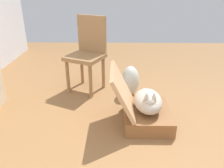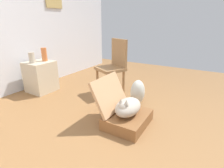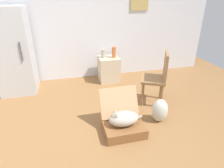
{
  "view_description": "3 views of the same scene",
  "coord_description": "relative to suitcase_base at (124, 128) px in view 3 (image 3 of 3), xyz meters",
  "views": [
    {
      "loc": [
        -1.65,
        0.27,
        1.36
      ],
      "look_at": [
        0.64,
        0.31,
        0.33
      ],
      "focal_mm": 36.51,
      "sensor_mm": 36.0,
      "label": 1
    },
    {
      "loc": [
        -1.37,
        -0.88,
        1.24
      ],
      "look_at": [
        0.44,
        0.19,
        0.49
      ],
      "focal_mm": 27.94,
      "sensor_mm": 36.0,
      "label": 2
    },
    {
      "loc": [
        -0.33,
        -2.25,
        1.88
      ],
      "look_at": [
        0.37,
        0.55,
        0.52
      ],
      "focal_mm": 30.92,
      "sensor_mm": 36.0,
      "label": 3
    }
  ],
  "objects": [
    {
      "name": "suitcase_lid",
      "position": [
        0.0,
        0.26,
        0.29
      ],
      "size": [
        0.59,
        0.25,
        0.44
      ],
      "primitive_type": "cube",
      "rotation": [
        1.1,
        0.0,
        0.0
      ],
      "color": "tan",
      "rests_on": "suitcase_base"
    },
    {
      "name": "chair",
      "position": [
        0.85,
        0.7,
        0.45
      ],
      "size": [
        0.57,
        0.57,
        0.97
      ],
      "rotation": [
        0.0,
        0.0,
        -2.01
      ],
      "color": "olive",
      "rests_on": "ground"
    },
    {
      "name": "refrigerator",
      "position": [
        -1.7,
        1.86,
        0.77
      ],
      "size": [
        0.68,
        0.69,
        1.68
      ],
      "color": "#B7BABC",
      "rests_on": "ground"
    },
    {
      "name": "wall_back",
      "position": [
        -0.39,
        2.32,
        1.23
      ],
      "size": [
        6.4,
        0.15,
        2.6
      ],
      "color": "silver",
      "rests_on": "ground"
    },
    {
      "name": "vase_tall",
      "position": [
        0.12,
        1.93,
        0.58
      ],
      "size": [
        0.1,
        0.1,
        0.19
      ],
      "primitive_type": "cylinder",
      "color": "#B7AD99",
      "rests_on": "side_table"
    },
    {
      "name": "side_table",
      "position": [
        0.23,
        1.92,
        0.21
      ],
      "size": [
        0.46,
        0.44,
        0.56
      ],
      "primitive_type": "cube",
      "color": "beige",
      "rests_on": "ground"
    },
    {
      "name": "ground_plane",
      "position": [
        -0.4,
        0.07,
        -0.08
      ],
      "size": [
        7.68,
        7.68,
        0.0
      ],
      "primitive_type": "plane",
      "color": "olive",
      "rests_on": "ground"
    },
    {
      "name": "vase_short",
      "position": [
        0.34,
        1.88,
        0.61
      ],
      "size": [
        0.1,
        0.1,
        0.24
      ],
      "primitive_type": "cylinder",
      "color": "#CC6B38",
      "rests_on": "side_table"
    },
    {
      "name": "suitcase_base",
      "position": [
        0.0,
        0.0,
        0.0
      ],
      "size": [
        0.59,
        0.47,
        0.15
      ],
      "primitive_type": "cube",
      "color": "brown",
      "rests_on": "ground"
    },
    {
      "name": "cat",
      "position": [
        -0.01,
        0.0,
        0.18
      ],
      "size": [
        0.52,
        0.28,
        0.25
      ],
      "color": "#B2A899",
      "rests_on": "suitcase_base"
    },
    {
      "name": "plastic_bag_white",
      "position": [
        0.64,
        0.14,
        0.12
      ],
      "size": [
        0.26,
        0.22,
        0.39
      ],
      "primitive_type": "ellipsoid",
      "color": "silver",
      "rests_on": "ground"
    }
  ]
}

